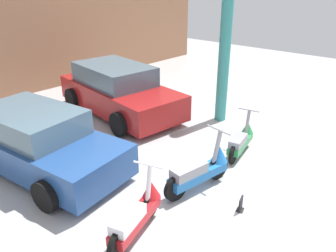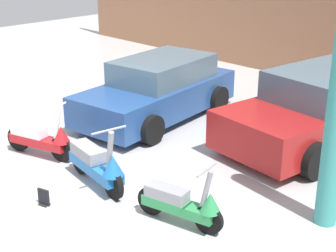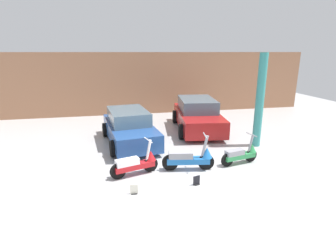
# 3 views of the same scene
# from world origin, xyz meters

# --- Properties ---
(ground_plane) EXTENTS (28.00, 28.00, 0.00)m
(ground_plane) POSITION_xyz_m (0.00, 0.00, 0.00)
(ground_plane) COLOR #B2B2B2
(scooter_front_left) EXTENTS (1.44, 0.70, 1.03)m
(scooter_front_left) POSITION_xyz_m (-1.25, 0.57, 0.37)
(scooter_front_left) COLOR black
(scooter_front_left) RESTS_ON ground_plane
(scooter_front_right) EXTENTS (1.59, 0.62, 1.12)m
(scooter_front_right) POSITION_xyz_m (0.39, 0.57, 0.40)
(scooter_front_right) COLOR black
(scooter_front_right) RESTS_ON ground_plane
(scooter_front_center) EXTENTS (1.35, 0.57, 0.95)m
(scooter_front_center) POSITION_xyz_m (2.13, 0.70, 0.34)
(scooter_front_center) COLOR black
(scooter_front_center) RESTS_ON ground_plane
(car_rear_left) EXTENTS (2.24, 4.01, 1.30)m
(car_rear_left) POSITION_xyz_m (-1.27, 3.49, 0.62)
(car_rear_left) COLOR navy
(car_rear_left) RESTS_ON ground_plane
(car_rear_center) EXTENTS (2.42, 4.38, 1.42)m
(car_rear_center) POSITION_xyz_m (1.93, 4.73, 0.68)
(car_rear_center) COLOR maroon
(car_rear_center) RESTS_ON ground_plane
(placard_near_right_scooter) EXTENTS (0.20, 0.16, 0.26)m
(placard_near_right_scooter) POSITION_xyz_m (0.30, -0.37, 0.11)
(placard_near_right_scooter) COLOR black
(placard_near_right_scooter) RESTS_ON ground_plane
(support_column_side) EXTENTS (0.31, 0.31, 3.49)m
(support_column_side) POSITION_xyz_m (3.49, 2.16, 1.74)
(support_column_side) COLOR teal
(support_column_side) RESTS_ON ground_plane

